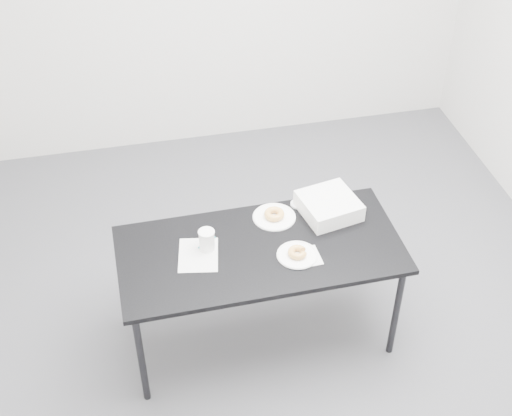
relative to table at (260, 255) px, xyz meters
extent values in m
plane|color=#4A4A4F|center=(0.08, 0.13, -0.64)|extent=(4.00, 4.00, 0.00)
cube|color=black|center=(0.00, 0.00, 0.04)|extent=(1.53, 0.73, 0.03)
cylinder|color=black|center=(-0.70, -0.31, -0.31)|extent=(0.04, 0.04, 0.66)
cylinder|color=black|center=(-0.71, 0.29, -0.31)|extent=(0.04, 0.04, 0.66)
cylinder|color=black|center=(0.71, -0.29, -0.31)|extent=(0.04, 0.04, 0.66)
cylinder|color=black|center=(0.70, 0.31, -0.31)|extent=(0.04, 0.04, 0.66)
cube|color=silver|center=(-0.33, 0.02, 0.05)|extent=(0.25, 0.29, 0.00)
cube|color=green|center=(-0.25, 0.11, 0.06)|extent=(0.05, 0.05, 0.00)
cylinder|color=#0C898A|center=(-0.27, 0.10, 0.06)|extent=(0.11, 0.07, 0.01)
cube|color=silver|center=(0.22, -0.12, 0.05)|extent=(0.16, 0.16, 0.00)
cylinder|color=white|center=(0.18, -0.10, 0.06)|extent=(0.22, 0.22, 0.01)
torus|color=#CC8740|center=(0.18, -0.10, 0.08)|extent=(0.11, 0.11, 0.03)
cylinder|color=white|center=(0.13, 0.23, 0.06)|extent=(0.24, 0.24, 0.01)
torus|color=#CC8740|center=(0.13, 0.23, 0.08)|extent=(0.14, 0.14, 0.04)
cylinder|color=white|center=(-0.28, 0.05, 0.11)|extent=(0.08, 0.08, 0.12)
cylinder|color=silver|center=(0.29, 0.31, 0.06)|extent=(0.09, 0.09, 0.01)
cube|color=white|center=(0.44, 0.20, 0.10)|extent=(0.35, 0.35, 0.10)
camera|label=1|loc=(-0.62, -2.71, 2.64)|focal=50.00mm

